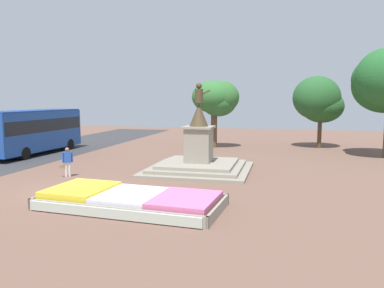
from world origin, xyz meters
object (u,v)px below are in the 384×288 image
(city_bus, at_px, (33,129))
(statue_monument, at_px, (199,157))
(flower_planter, at_px, (129,200))
(pedestrian_with_handbag, at_px, (67,160))

(city_bus, bearing_deg, statue_monument, -14.75)
(flower_planter, bearing_deg, city_bus, 137.86)
(flower_planter, distance_m, city_bus, 17.23)
(city_bus, height_order, pedestrian_with_handbag, city_bus)
(statue_monument, relative_size, pedestrian_with_handbag, 3.67)
(statue_monument, xyz_separation_m, pedestrian_with_handbag, (-6.61, -3.30, 0.08))
(flower_planter, distance_m, pedestrian_with_handbag, 7.22)
(flower_planter, height_order, city_bus, city_bus)
(flower_planter, xyz_separation_m, statue_monument, (1.06, 7.88, 0.54))
(statue_monument, distance_m, city_bus, 14.29)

